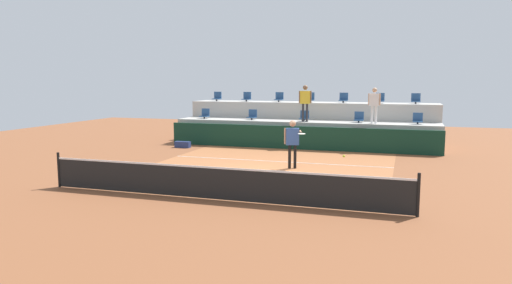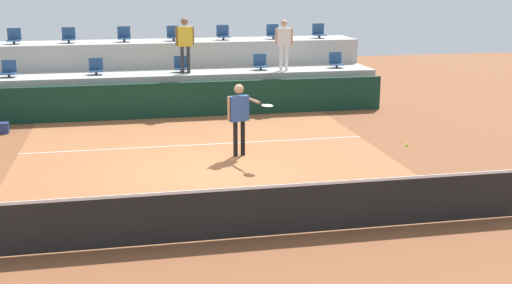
% 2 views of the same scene
% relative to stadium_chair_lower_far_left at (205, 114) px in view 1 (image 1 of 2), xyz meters
% --- Properties ---
extents(ground_plane, '(40.00, 40.00, 0.00)m').
position_rel_stadium_chair_lower_far_left_xyz_m(ground_plane, '(5.32, -7.23, -1.46)').
color(ground_plane, brown).
extents(court_inner_paint, '(9.00, 10.00, 0.01)m').
position_rel_stadium_chair_lower_far_left_xyz_m(court_inner_paint, '(5.32, -6.23, -1.46)').
color(court_inner_paint, '#A36038').
rests_on(court_inner_paint, ground_plane).
extents(court_service_line, '(9.00, 0.06, 0.00)m').
position_rel_stadium_chair_lower_far_left_xyz_m(court_service_line, '(5.32, -4.83, -1.46)').
color(court_service_line, silver).
rests_on(court_service_line, ground_plane).
extents(tennis_net, '(10.48, 0.08, 1.07)m').
position_rel_stadium_chair_lower_far_left_xyz_m(tennis_net, '(5.32, -11.23, -0.97)').
color(tennis_net, black).
rests_on(tennis_net, ground_plane).
extents(sponsor_backboard, '(13.00, 0.16, 1.10)m').
position_rel_stadium_chair_lower_far_left_xyz_m(sponsor_backboard, '(5.32, -1.23, -0.91)').
color(sponsor_backboard, '#0F3323').
rests_on(sponsor_backboard, ground_plane).
extents(seating_tier_lower, '(13.00, 1.80, 1.25)m').
position_rel_stadium_chair_lower_far_left_xyz_m(seating_tier_lower, '(5.32, 0.07, -0.84)').
color(seating_tier_lower, '#ADAAA3').
rests_on(seating_tier_lower, ground_plane).
extents(seating_tier_upper, '(13.00, 1.80, 2.10)m').
position_rel_stadium_chair_lower_far_left_xyz_m(seating_tier_upper, '(5.32, 1.87, -0.41)').
color(seating_tier_upper, '#ADAAA3').
rests_on(seating_tier_upper, ground_plane).
extents(stadium_chair_lower_far_left, '(0.44, 0.40, 0.52)m').
position_rel_stadium_chair_lower_far_left_xyz_m(stadium_chair_lower_far_left, '(0.00, 0.00, 0.00)').
color(stadium_chair_lower_far_left, '#2D2D33').
rests_on(stadium_chair_lower_far_left, seating_tier_lower).
extents(stadium_chair_lower_left, '(0.44, 0.40, 0.52)m').
position_rel_stadium_chair_lower_far_left_xyz_m(stadium_chair_lower_left, '(2.65, 0.00, 0.00)').
color(stadium_chair_lower_left, '#2D2D33').
rests_on(stadium_chair_lower_left, seating_tier_lower).
extents(stadium_chair_lower_center, '(0.44, 0.40, 0.52)m').
position_rel_stadium_chair_lower_far_left_xyz_m(stadium_chair_lower_center, '(5.37, 0.00, 0.00)').
color(stadium_chair_lower_center, '#2D2D33').
rests_on(stadium_chair_lower_center, seating_tier_lower).
extents(stadium_chair_lower_right, '(0.44, 0.40, 0.52)m').
position_rel_stadium_chair_lower_far_left_xyz_m(stadium_chair_lower_right, '(8.03, 0.00, 0.00)').
color(stadium_chair_lower_right, '#2D2D33').
rests_on(stadium_chair_lower_right, seating_tier_lower).
extents(stadium_chair_lower_far_right, '(0.44, 0.40, 0.52)m').
position_rel_stadium_chair_lower_far_left_xyz_m(stadium_chair_lower_far_right, '(10.70, 0.00, 0.00)').
color(stadium_chair_lower_far_right, '#2D2D33').
rests_on(stadium_chair_lower_far_right, seating_tier_lower).
extents(stadium_chair_upper_far_left, '(0.44, 0.40, 0.52)m').
position_rel_stadium_chair_lower_far_left_xyz_m(stadium_chair_upper_far_left, '(-0.03, 1.80, 0.85)').
color(stadium_chair_upper_far_left, '#2D2D33').
rests_on(stadium_chair_upper_far_left, seating_tier_upper).
extents(stadium_chair_upper_left, '(0.44, 0.40, 0.52)m').
position_rel_stadium_chair_lower_far_left_xyz_m(stadium_chair_upper_left, '(1.73, 1.80, 0.85)').
color(stadium_chair_upper_left, '#2D2D33').
rests_on(stadium_chair_upper_left, seating_tier_upper).
extents(stadium_chair_upper_mid_left, '(0.44, 0.40, 0.52)m').
position_rel_stadium_chair_lower_far_left_xyz_m(stadium_chair_upper_mid_left, '(3.59, 1.80, 0.85)').
color(stadium_chair_upper_mid_left, '#2D2D33').
rests_on(stadium_chair_upper_mid_left, seating_tier_upper).
extents(stadium_chair_upper_center, '(0.44, 0.40, 0.52)m').
position_rel_stadium_chair_lower_far_left_xyz_m(stadium_chair_upper_center, '(5.28, 1.80, 0.85)').
color(stadium_chair_upper_center, '#2D2D33').
rests_on(stadium_chair_upper_center, seating_tier_upper).
extents(stadium_chair_upper_mid_right, '(0.44, 0.40, 0.52)m').
position_rel_stadium_chair_lower_far_left_xyz_m(stadium_chair_upper_mid_right, '(7.05, 1.80, 0.85)').
color(stadium_chair_upper_mid_right, '#2D2D33').
rests_on(stadium_chair_upper_mid_right, seating_tier_upper).
extents(stadium_chair_upper_right, '(0.44, 0.40, 0.52)m').
position_rel_stadium_chair_lower_far_left_xyz_m(stadium_chair_upper_right, '(8.88, 1.80, 0.85)').
color(stadium_chair_upper_right, '#2D2D33').
rests_on(stadium_chair_upper_right, seating_tier_upper).
extents(stadium_chair_upper_far_right, '(0.44, 0.40, 0.52)m').
position_rel_stadium_chair_lower_far_left_xyz_m(stadium_chair_upper_far_right, '(10.61, 1.80, 0.85)').
color(stadium_chair_upper_far_right, '#2D2D33').
rests_on(stadium_chair_upper_far_right, seating_tier_upper).
extents(tennis_player, '(1.00, 1.17, 1.79)m').
position_rel_stadium_chair_lower_far_left_xyz_m(tennis_player, '(6.23, -6.10, -0.36)').
color(tennis_player, black).
rests_on(tennis_player, ground_plane).
extents(spectator_in_grey, '(0.62, 0.26, 1.78)m').
position_rel_stadium_chair_lower_far_left_xyz_m(spectator_in_grey, '(5.48, -0.38, 0.87)').
color(spectator_in_grey, '#2D2D33').
rests_on(spectator_in_grey, seating_tier_lower).
extents(spectator_in_white, '(0.59, 0.27, 1.67)m').
position_rel_stadium_chair_lower_far_left_xyz_m(spectator_in_white, '(8.75, -0.38, 0.79)').
color(spectator_in_white, white).
rests_on(spectator_in_white, seating_tier_lower).
extents(tennis_ball, '(0.07, 0.07, 0.07)m').
position_rel_stadium_chair_lower_far_left_xyz_m(tennis_ball, '(8.64, -10.40, -0.22)').
color(tennis_ball, '#CCE033').
extents(equipment_bag, '(0.76, 0.28, 0.30)m').
position_rel_stadium_chair_lower_far_left_xyz_m(equipment_bag, '(-0.14, -2.38, -1.31)').
color(equipment_bag, navy).
rests_on(equipment_bag, ground_plane).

